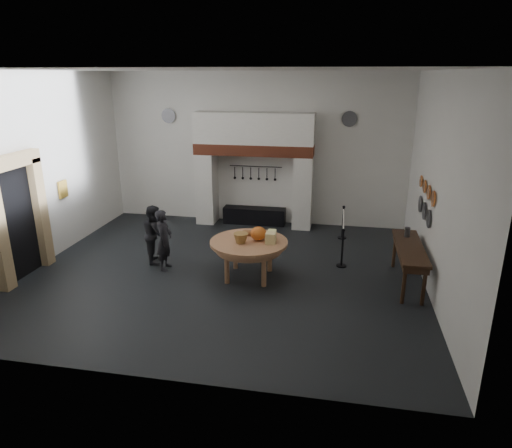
% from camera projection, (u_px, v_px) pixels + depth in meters
% --- Properties ---
extents(floor, '(9.00, 8.00, 0.02)m').
position_uv_depth(floor, '(225.00, 272.00, 10.68)').
color(floor, black).
rests_on(floor, ground).
extents(ceiling, '(9.00, 8.00, 0.02)m').
position_uv_depth(ceiling, '(220.00, 70.00, 9.26)').
color(ceiling, silver).
rests_on(ceiling, wall_back).
extents(wall_back, '(9.00, 0.02, 4.50)m').
position_uv_depth(wall_back, '(256.00, 149.00, 13.70)').
color(wall_back, silver).
rests_on(wall_back, floor).
extents(wall_front, '(9.00, 0.02, 4.50)m').
position_uv_depth(wall_front, '(149.00, 241.00, 6.24)').
color(wall_front, silver).
rests_on(wall_front, floor).
extents(wall_left, '(0.02, 8.00, 4.50)m').
position_uv_depth(wall_left, '(38.00, 170.00, 10.75)').
color(wall_left, silver).
rests_on(wall_left, floor).
extents(wall_right, '(0.02, 8.00, 4.50)m').
position_uv_depth(wall_right, '(439.00, 187.00, 9.18)').
color(wall_right, silver).
rests_on(wall_right, floor).
extents(chimney_pier_left, '(0.55, 0.70, 2.15)m').
position_uv_depth(chimney_pier_left, '(207.00, 188.00, 14.00)').
color(chimney_pier_left, silver).
rests_on(chimney_pier_left, floor).
extents(chimney_pier_right, '(0.55, 0.70, 2.15)m').
position_uv_depth(chimney_pier_right, '(303.00, 192.00, 13.49)').
color(chimney_pier_right, silver).
rests_on(chimney_pier_right, floor).
extents(hearth_brick_band, '(3.50, 0.72, 0.32)m').
position_uv_depth(hearth_brick_band, '(254.00, 149.00, 13.35)').
color(hearth_brick_band, '#9E442B').
rests_on(hearth_brick_band, chimney_pier_left).
extents(chimney_hood, '(3.50, 0.70, 0.90)m').
position_uv_depth(chimney_hood, '(254.00, 128.00, 13.16)').
color(chimney_hood, silver).
rests_on(chimney_hood, hearth_brick_band).
extents(iron_range, '(1.90, 0.45, 0.50)m').
position_uv_depth(iron_range, '(254.00, 216.00, 14.07)').
color(iron_range, black).
rests_on(iron_range, floor).
extents(utensil_rail, '(1.60, 0.02, 0.02)m').
position_uv_depth(utensil_rail, '(256.00, 166.00, 13.78)').
color(utensil_rail, black).
rests_on(utensil_rail, wall_back).
extents(door_recess, '(0.04, 1.10, 2.50)m').
position_uv_depth(door_recess, '(17.00, 224.00, 10.13)').
color(door_recess, black).
rests_on(door_recess, floor).
extents(door_jamb_far, '(0.22, 0.30, 2.60)m').
position_uv_depth(door_jamb_far, '(40.00, 213.00, 10.75)').
color(door_jamb_far, tan).
rests_on(door_jamb_far, floor).
extents(door_lintel, '(0.22, 1.70, 0.30)m').
position_uv_depth(door_lintel, '(10.00, 161.00, 9.67)').
color(door_lintel, tan).
rests_on(door_lintel, door_jamb_near).
extents(wall_plaque, '(0.05, 0.34, 0.44)m').
position_uv_depth(wall_plaque, '(63.00, 189.00, 11.70)').
color(wall_plaque, gold).
rests_on(wall_plaque, wall_left).
extents(work_table, '(1.79, 1.79, 0.07)m').
position_uv_depth(work_table, '(249.00, 242.00, 10.17)').
color(work_table, tan).
rests_on(work_table, floor).
extents(pumpkin, '(0.36, 0.36, 0.31)m').
position_uv_depth(pumpkin, '(258.00, 233.00, 10.17)').
color(pumpkin, orange).
rests_on(pumpkin, work_table).
extents(cheese_block_big, '(0.22, 0.22, 0.24)m').
position_uv_depth(cheese_block_big, '(271.00, 238.00, 9.99)').
color(cheese_block_big, '#E3CF88').
rests_on(cheese_block_big, work_table).
extents(cheese_block_small, '(0.18, 0.18, 0.20)m').
position_uv_depth(cheese_block_small, '(272.00, 234.00, 10.28)').
color(cheese_block_small, '#F0F08F').
rests_on(cheese_block_small, work_table).
extents(wicker_basket, '(0.33, 0.33, 0.22)m').
position_uv_depth(wicker_basket, '(241.00, 238.00, 10.02)').
color(wicker_basket, olive).
rests_on(wicker_basket, work_table).
extents(bread_loaf, '(0.31, 0.18, 0.13)m').
position_uv_depth(bread_loaf, '(248.00, 233.00, 10.49)').
color(bread_loaf, '#9D5B37').
rests_on(bread_loaf, work_table).
extents(visitor_near, '(0.37, 0.54, 1.45)m').
position_uv_depth(visitor_near, '(164.00, 240.00, 10.65)').
color(visitor_near, black).
rests_on(visitor_near, floor).
extents(visitor_far, '(0.77, 0.85, 1.43)m').
position_uv_depth(visitor_far, '(155.00, 234.00, 11.10)').
color(visitor_far, black).
rests_on(visitor_far, floor).
extents(side_table, '(0.55, 2.20, 0.06)m').
position_uv_depth(side_table, '(410.00, 247.00, 9.80)').
color(side_table, '#3B2415').
rests_on(side_table, floor).
extents(pewter_jug, '(0.12, 0.12, 0.22)m').
position_uv_depth(pewter_jug, '(407.00, 232.00, 10.32)').
color(pewter_jug, '#454449').
rests_on(pewter_jug, side_table).
extents(copper_pan_a, '(0.03, 0.34, 0.34)m').
position_uv_depth(copper_pan_a, '(433.00, 199.00, 9.47)').
color(copper_pan_a, '#C6662D').
rests_on(copper_pan_a, wall_right).
extents(copper_pan_b, '(0.03, 0.32, 0.32)m').
position_uv_depth(copper_pan_b, '(429.00, 192.00, 9.98)').
color(copper_pan_b, '#C6662D').
rests_on(copper_pan_b, wall_right).
extents(copper_pan_c, '(0.03, 0.30, 0.30)m').
position_uv_depth(copper_pan_c, '(425.00, 186.00, 10.50)').
color(copper_pan_c, '#C6662D').
rests_on(copper_pan_c, wall_right).
extents(copper_pan_d, '(0.03, 0.28, 0.28)m').
position_uv_depth(copper_pan_d, '(421.00, 181.00, 11.01)').
color(copper_pan_d, '#C6662D').
rests_on(copper_pan_d, wall_right).
extents(pewter_plate_left, '(0.03, 0.40, 0.40)m').
position_uv_depth(pewter_plate_left, '(429.00, 219.00, 9.81)').
color(pewter_plate_left, '#4C4C51').
rests_on(pewter_plate_left, wall_right).
extents(pewter_plate_mid, '(0.03, 0.40, 0.40)m').
position_uv_depth(pewter_plate_mid, '(424.00, 211.00, 10.37)').
color(pewter_plate_mid, '#4C4C51').
rests_on(pewter_plate_mid, wall_right).
extents(pewter_plate_right, '(0.03, 0.40, 0.40)m').
position_uv_depth(pewter_plate_right, '(420.00, 204.00, 10.93)').
color(pewter_plate_right, '#4C4C51').
rests_on(pewter_plate_right, wall_right).
extents(pewter_plate_back_left, '(0.44, 0.03, 0.44)m').
position_uv_depth(pewter_plate_back_left, '(169.00, 116.00, 13.83)').
color(pewter_plate_back_left, '#4C4C51').
rests_on(pewter_plate_back_left, wall_back).
extents(pewter_plate_back_right, '(0.44, 0.03, 0.44)m').
position_uv_depth(pewter_plate_back_right, '(349.00, 119.00, 12.89)').
color(pewter_plate_back_right, '#4C4C51').
rests_on(pewter_plate_back_right, wall_back).
extents(barrier_post_near, '(0.05, 0.05, 0.90)m').
position_uv_depth(barrier_post_near, '(342.00, 249.00, 10.86)').
color(barrier_post_near, black).
rests_on(barrier_post_near, floor).
extents(barrier_post_far, '(0.05, 0.05, 0.90)m').
position_uv_depth(barrier_post_far, '(343.00, 223.00, 12.73)').
color(barrier_post_far, black).
rests_on(barrier_post_far, floor).
extents(barrier_rope, '(0.04, 2.00, 0.04)m').
position_uv_depth(barrier_rope, '(344.00, 220.00, 11.67)').
color(barrier_rope, white).
rests_on(barrier_rope, barrier_post_near).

